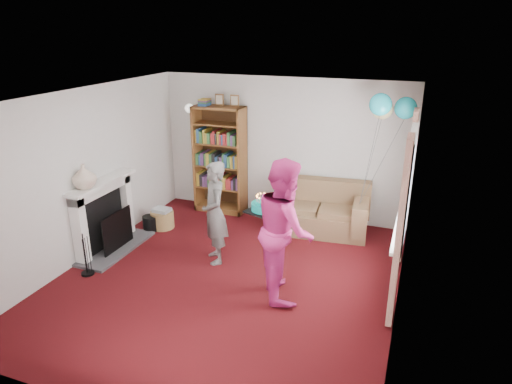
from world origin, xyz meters
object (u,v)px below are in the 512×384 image
at_px(person_magenta, 285,229).
at_px(birthday_cake, 264,207).
at_px(person_striped, 215,213).
at_px(bookcase, 221,161).
at_px(sofa, 320,212).

relative_size(person_magenta, birthday_cake, 4.58).
xyz_separation_m(person_striped, person_magenta, (1.20, -0.48, 0.15)).
bearing_deg(person_striped, person_magenta, 32.70).
height_order(bookcase, sofa, bookcase).
relative_size(person_striped, birthday_cake, 3.83).
bearing_deg(bookcase, sofa, -6.88).
bearing_deg(sofa, bookcase, 167.55).
distance_m(sofa, person_magenta, 2.20).
distance_m(bookcase, person_striped, 2.02).
bearing_deg(person_striped, birthday_cake, 31.37).
distance_m(person_striped, birthday_cake, 1.04).
height_order(sofa, birthday_cake, birthday_cake).
height_order(person_striped, birthday_cake, person_striped).
distance_m(person_striped, person_magenta, 1.31).
height_order(sofa, person_magenta, person_magenta).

